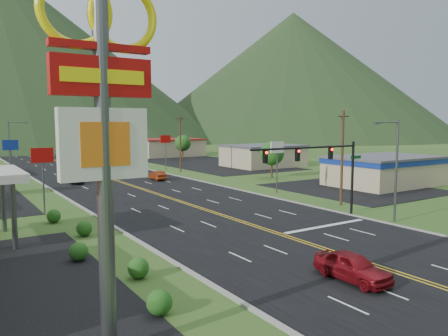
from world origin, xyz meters
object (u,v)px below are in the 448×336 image
traffic_signal (322,161)px  car_red_near (352,267)px  car_dark_mid (76,179)px  streetlight_east (394,164)px  car_red_far (158,176)px  streetlight_west (11,143)px  pylon_sign (103,108)px

traffic_signal → car_red_near: (-9.68, -11.85, -4.55)m
traffic_signal → car_dark_mid: bearing=109.0°
streetlight_east → car_red_near: (-14.37, -7.86, -4.40)m
car_dark_mid → car_red_far: size_ratio=1.01×
streetlight_east → traffic_signal: bearing=139.6°
streetlight_west → car_red_far: 28.91m
pylon_sign → car_dark_mid: bearing=77.0°
traffic_signal → streetlight_west: bearing=108.0°
traffic_signal → car_red_far: 33.53m
streetlight_west → car_dark_mid: size_ratio=2.14×
traffic_signal → car_dark_mid: 38.39m
car_red_near → pylon_sign: bearing=179.8°
streetlight_west → car_red_near: streetlight_west is taller
car_red_near → car_red_far: (8.70, 45.05, -0.10)m
streetlight_east → car_red_near: bearing=-151.3°
pylon_sign → car_dark_mid: (11.05, 48.01, -8.69)m
streetlight_west → car_dark_mid: 21.29m
car_red_near → streetlight_west: bearing=96.3°
traffic_signal → streetlight_east: 6.17m
streetlight_west → car_red_near: 68.53m
pylon_sign → traffic_signal: bearing=27.1°
pylon_sign → streetlight_east: size_ratio=1.56×
streetlight_east → car_red_near: size_ratio=1.96×
streetlight_west → car_dark_mid: bearing=-74.0°
pylon_sign → traffic_signal: (23.48, 12.00, -3.97)m
traffic_signal → streetlight_west: size_ratio=1.46×
streetlight_west → car_red_near: (8.49, -67.86, -4.40)m
streetlight_west → car_red_far: (17.19, -22.81, -4.49)m
streetlight_west → car_red_far: size_ratio=2.15×
pylon_sign → streetlight_west: pylon_sign is taller
car_red_near → car_dark_mid: (-2.76, 47.87, -0.17)m
pylon_sign → car_red_far: pylon_sign is taller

